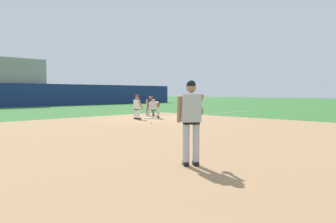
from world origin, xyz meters
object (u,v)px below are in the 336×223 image
Objects in this scene: first_baseman at (154,106)px; umpire at (150,104)px; baserunner at (137,106)px; first_base_bag at (149,118)px; pitcher at (192,117)px; baseball at (151,123)px.

umpire is (1.19, 1.60, 0.06)m from first_baseman.
first_baseman is at bearing -3.65° from baserunner.
first_base_bag is 0.26× the size of umpire.
pitcher is at bearing -129.45° from umpire.
pitcher reaches higher than first_base_bag.
umpire reaches higher than first_baseman.
first_base_bag is 5.14× the size of baseball.
baserunner and umpire have the same top height.
first_baseman is at bearing -126.72° from umpire.
first_base_bag is 0.26× the size of baserunner.
pitcher is at bearing -127.75° from baseball.
pitcher is (-7.95, -10.05, 1.01)m from first_base_bag.
first_baseman is 0.92× the size of baserunner.
first_baseman is at bearing 9.85° from first_base_bag.
baseball is 5.57m from umpire.
baserunner reaches higher than first_base_bag.
umpire is at bearing 53.28° from first_baseman.
umpire is at bearing 31.40° from baserunner.
pitcher reaches higher than first_baseman.
baseball is at bearing -135.65° from first_baseman.
umpire is at bearing 47.57° from baseball.
baseball is at bearing -132.43° from umpire.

